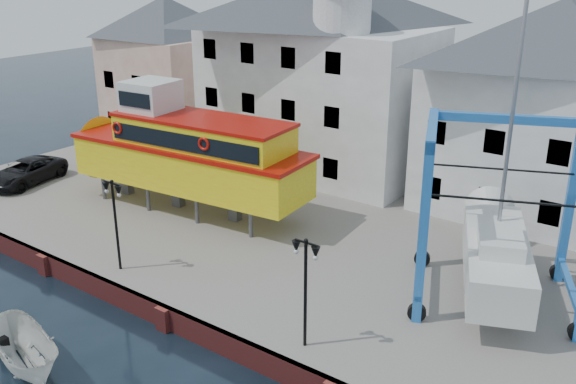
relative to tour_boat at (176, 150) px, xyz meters
The scene contains 12 objects.
ground 11.68m from the tour_boat, 47.99° to the right, with size 140.00×140.00×0.00m, color black.
hardstanding 8.68m from the tour_boat, 21.78° to the left, with size 44.00×22.00×1.00m, color slate.
quay_wall 11.43m from the tour_boat, 47.62° to the right, with size 44.00×0.47×1.00m.
building_pink 14.72m from the tour_boat, 137.24° to the left, with size 8.00×7.00×10.30m.
building_white_main 11.03m from the tour_boat, 76.80° to the left, with size 14.00×8.30×14.00m.
building_white_right 19.74m from the tour_boat, 33.81° to the left, with size 12.00×8.00×11.20m.
lamp_post_left 7.63m from the tour_boat, 64.50° to the right, with size 1.12×0.32×4.20m.
lamp_post_right 14.97m from the tour_boat, 27.41° to the right, with size 1.12×0.32×4.20m.
tour_boat is the anchor object (origin of this frame).
travel_lift 17.26m from the tour_boat, ahead, with size 7.86×9.33×13.80m.
van 10.86m from the tour_boat, 164.72° to the right, with size 2.38×5.17×1.44m, color black.
motorboat_a 14.57m from the tour_boat, 67.52° to the right, with size 1.74×4.64×1.79m, color silver.
Camera 1 is at (17.09, -14.95, 14.24)m, focal length 40.00 mm.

